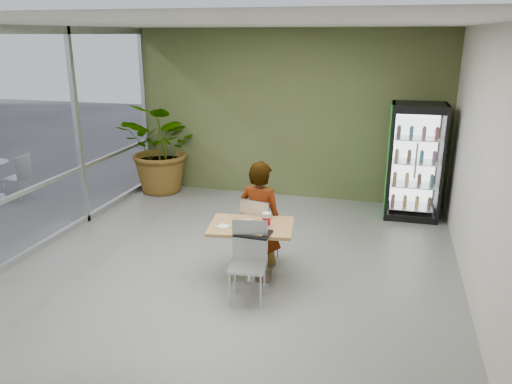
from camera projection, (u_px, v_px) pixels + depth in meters
The scene contains 13 objects.
ground at pixel (232, 271), 6.78m from camera, with size 7.00×7.00×0.00m, color slate.
room_envelope at pixel (230, 157), 6.30m from camera, with size 6.00×7.00×3.20m, color beige, non-canonical shape.
storefront_frame at pixel (29, 144), 7.05m from camera, with size 0.10×7.00×3.20m, color #B6B8BB, non-canonical shape.
dining_table at pixel (251, 240), 6.44m from camera, with size 1.16×0.89×0.75m.
chair_far at pixel (258, 226), 6.86m from camera, with size 0.50×0.50×0.96m.
chair_near at pixel (249, 255), 5.96m from camera, with size 0.48×0.48×0.96m.
seated_woman at pixel (260, 223), 6.89m from camera, with size 0.65×0.42×1.77m, color black.
pizza_plate at pixel (246, 222), 6.45m from camera, with size 0.34×0.32×0.03m.
soda_cup at pixel (266, 220), 6.28m from camera, with size 0.11×0.11×0.19m.
napkin_stack at pixel (223, 227), 6.30m from camera, with size 0.13×0.13×0.02m, color white.
cafeteria_tray at pixel (253, 233), 6.07m from camera, with size 0.43×0.31×0.02m, color black.
beverage_fridge at pixel (415, 162), 8.53m from camera, with size 0.92×0.71×1.99m.
potted_plant at pixel (163, 148), 9.95m from camera, with size 1.65×1.42×1.83m, color #376629.
Camera 1 is at (1.94, -5.83, 3.08)m, focal length 35.00 mm.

